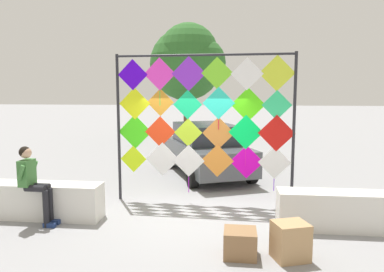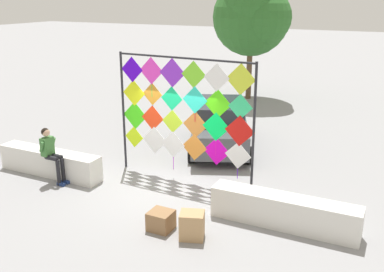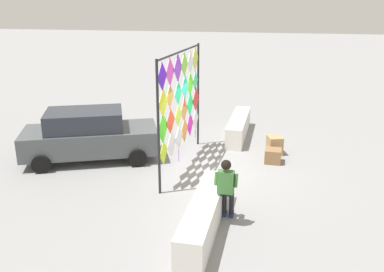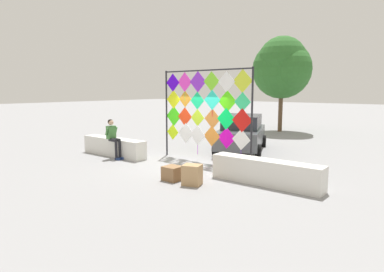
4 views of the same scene
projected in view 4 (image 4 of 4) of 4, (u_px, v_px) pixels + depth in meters
The scene contains 9 objects.
ground at pixel (184, 165), 12.52m from camera, with size 120.00×120.00×0.00m, color gray.
plaza_ledge_left at pixel (114, 147), 14.30m from camera, with size 3.40×0.58×0.75m, color silver.
plaza_ledge_right at pixel (266, 172), 9.96m from camera, with size 3.40×0.58×0.75m, color silver.
kite_display_rack at pixel (205, 107), 12.83m from camera, with size 4.22×0.26×3.54m.
seated_vendor at pixel (113, 135), 13.60m from camera, with size 0.73×0.53×1.59m.
parked_car at pixel (242, 133), 15.42m from camera, with size 3.26×4.54×1.62m.
cardboard_box_large at pixel (192, 175), 9.94m from camera, with size 0.52×0.45×0.60m, color tan.
cardboard_box_small at pixel (173, 173), 10.46m from camera, with size 0.53×0.50×0.44m, color olive.
tree_palm_like at pixel (283, 67), 21.65m from camera, with size 3.98×3.80×6.12m.
Camera 4 is at (7.89, -9.37, 2.80)m, focal length 31.70 mm.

